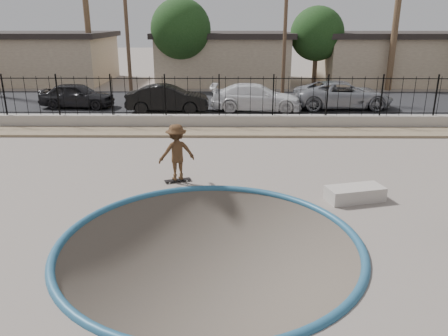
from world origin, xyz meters
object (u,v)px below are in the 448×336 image
skater (177,155)px  car_d (343,95)px  skateboard (178,180)px  car_a (77,95)px  car_c (256,97)px  concrete_ledge (355,194)px  car_b (168,99)px

skater → car_d: bearing=-145.4°
skateboard → car_a: size_ratio=0.20×
car_c → car_d: 5.03m
skateboard → concrete_ledge: size_ratio=0.53×
concrete_ledge → car_c: (-2.02, 12.68, 0.57)m
concrete_ledge → car_b: 14.05m
concrete_ledge → car_a: car_a is taller
skateboard → car_c: car_c is taller
car_c → car_a: bearing=88.5°
skateboard → car_b: 10.97m
concrete_ledge → car_a: size_ratio=0.38×
skateboard → concrete_ledge: bearing=-34.8°
car_c → car_d: size_ratio=0.92×
car_b → car_c: size_ratio=0.88×
car_b → car_a: bearing=77.0°
car_a → car_b: (5.35, -1.19, 0.02)m
skater → car_a: skater is taller
car_a → car_c: bearing=-90.1°
skateboard → car_b: (-1.71, 10.81, 0.71)m
skateboard → concrete_ledge: 5.37m
car_a → car_b: bearing=-98.4°
skateboard → concrete_ledge: (5.17, -1.43, 0.14)m
car_b → car_d: (9.83, 1.19, 0.03)m
car_c → car_d: (4.97, 0.75, 0.03)m
car_b → skater: bearing=-171.5°
car_a → car_d: car_d is taller
skater → concrete_ledge: skater is taller
concrete_ledge → car_b: bearing=119.3°
car_d → car_a: bearing=88.0°
skateboard → car_d: size_ratio=0.15×
skateboard → car_d: bearing=36.6°
skateboard → car_b: size_ratio=0.19×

